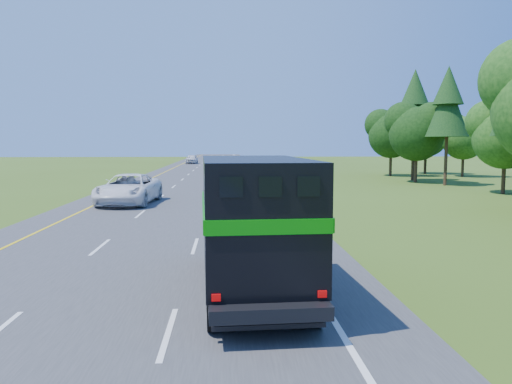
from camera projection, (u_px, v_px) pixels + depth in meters
road at (196, 184)px, 49.23m from camera, size 15.00×260.00×0.04m
lane_markings at (196, 184)px, 49.23m from camera, size 11.15×260.00×0.01m
horse_truck at (252, 220)px, 13.44m from camera, size 2.95×8.31×3.63m
white_suv at (129, 189)px, 33.04m from camera, size 3.78×7.30×1.97m
far_car at (192, 159)px, 97.44m from camera, size 2.32×5.31×1.78m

